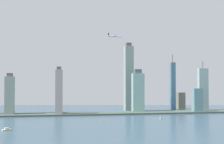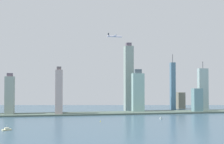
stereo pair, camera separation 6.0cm
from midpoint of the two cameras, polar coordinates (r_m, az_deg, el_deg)
waterfront_pier at (r=717.01m, az=-3.89°, el=-7.39°), size 745.21×58.58×3.37m
skyscraper_0 at (r=799.58m, az=2.97°, el=-1.04°), size 20.92×23.46×169.65m
skyscraper_1 at (r=754.24m, az=4.63°, el=-3.60°), size 27.33×17.70×101.73m
skyscraper_2 at (r=851.60m, az=10.74°, el=-2.44°), size 12.23×12.24×144.00m
skyscraper_4 at (r=723.54m, az=-17.75°, el=-3.96°), size 18.60×25.28×90.74m
skyscraper_6 at (r=886.61m, az=12.09°, el=-4.98°), size 19.50×21.29×43.91m
skyscraper_7 at (r=776.20m, az=14.91°, el=-4.93°), size 22.02×17.12×56.79m
skyscraper_8 at (r=701.18m, az=-9.44°, el=-3.51°), size 15.74×21.98×104.83m
skyscraper_9 at (r=817.90m, az=15.87°, el=-3.06°), size 23.91×12.43×122.18m
boat_1 at (r=631.15m, az=8.69°, el=-8.14°), size 6.14×6.61×4.07m
boat_3 at (r=502.66m, az=-18.23°, el=-9.67°), size 13.92×11.07×8.59m
channel_buoy_0 at (r=582.66m, az=-2.10°, el=-8.69°), size 1.23×1.23×2.98m
airplane at (r=665.07m, az=0.48°, el=6.37°), size 32.13×30.55×8.11m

